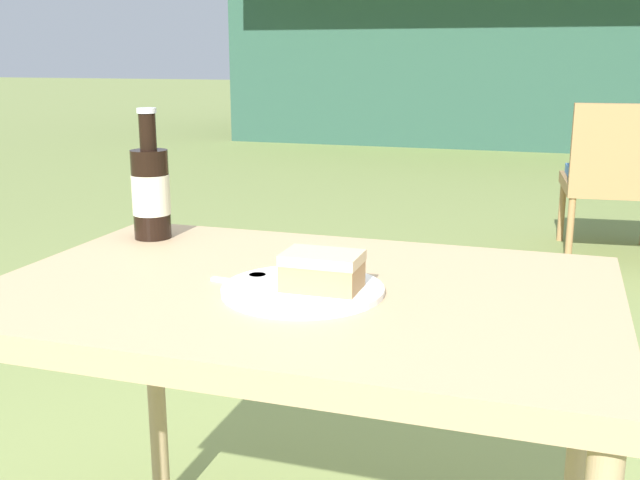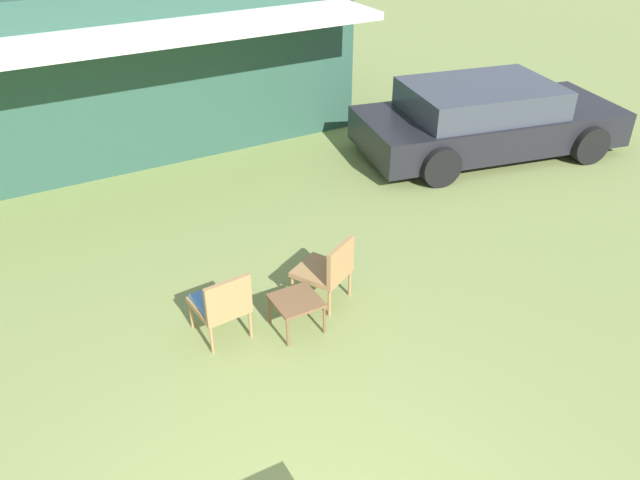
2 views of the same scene
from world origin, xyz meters
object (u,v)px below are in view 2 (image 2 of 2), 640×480
(parked_car, at_px, (486,119))
(garden_side_table, at_px, (296,303))
(wicker_chair_cushioned, at_px, (221,302))
(wicker_chair_plain, at_px, (328,269))

(parked_car, height_order, garden_side_table, parked_car)
(parked_car, bearing_deg, wicker_chair_cushioned, -146.07)
(wicker_chair_plain, xyz_separation_m, garden_side_table, (-0.54, -0.26, -0.10))
(parked_car, bearing_deg, wicker_chair_plain, -140.39)
(wicker_chair_cushioned, xyz_separation_m, garden_side_table, (0.73, -0.27, -0.10))
(parked_car, height_order, wicker_chair_cushioned, parked_car)
(parked_car, relative_size, wicker_chair_cushioned, 5.73)
(wicker_chair_cushioned, bearing_deg, parked_car, -162.78)
(garden_side_table, bearing_deg, parked_car, 27.84)
(wicker_chair_plain, bearing_deg, wicker_chair_cushioned, -28.93)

